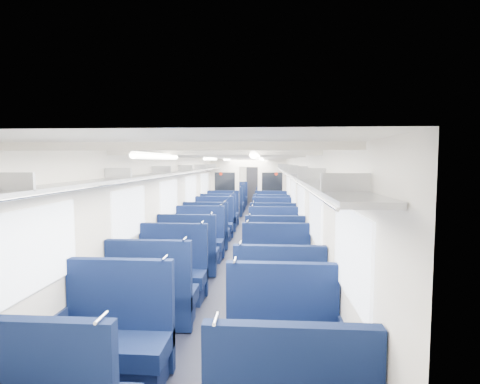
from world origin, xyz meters
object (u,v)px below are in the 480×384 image
at_px(seat_21, 270,208).
at_px(seat_22, 231,204).
at_px(seat_3, 282,351).
at_px(seat_23, 270,204).
at_px(seat_24, 234,201).
at_px(seat_25, 270,202).
at_px(seat_11, 273,245).
at_px(bulkhead, 248,188).
at_px(seat_7, 276,275).
at_px(seat_10, 199,243).
at_px(seat_13, 273,235).
at_px(seat_27, 270,199).
at_px(seat_9, 274,257).
at_px(seat_6, 172,276).
at_px(seat_19, 271,215).
at_px(seat_2, 116,343).
at_px(seat_8, 189,255).
at_px(seat_18, 222,215).
at_px(seat_15, 272,227).
at_px(seat_16, 219,219).
at_px(seat_4, 153,299).
at_px(seat_17, 271,221).
at_px(seat_14, 213,226).
at_px(seat_12, 207,234).
at_px(seat_20, 229,207).

distance_m(seat_21, seat_22, 2.03).
bearing_deg(seat_3, seat_23, 90.00).
height_order(seat_24, seat_25, same).
height_order(seat_11, seat_24, same).
height_order(seat_22, seat_24, same).
relative_size(bulkhead, seat_7, 2.27).
relative_size(seat_10, seat_23, 1.00).
xyz_separation_m(seat_13, seat_27, (0.00, 9.10, 0.00)).
bearing_deg(seat_9, seat_23, 90.00).
bearing_deg(seat_11, seat_6, -125.12).
height_order(seat_9, seat_27, same).
bearing_deg(seat_7, seat_24, 98.48).
bearing_deg(seat_19, seat_2, -100.32).
xyz_separation_m(seat_8, seat_18, (0.00, 5.56, 0.00)).
height_order(seat_6, seat_10, same).
relative_size(seat_15, seat_23, 1.00).
height_order(seat_16, seat_22, same).
bearing_deg(seat_4, seat_21, 80.59).
height_order(bulkhead, seat_8, bulkhead).
xyz_separation_m(seat_19, seat_24, (-1.66, 4.42, 0.00)).
bearing_deg(seat_2, seat_9, 64.76).
bearing_deg(seat_19, seat_17, -90.00).
height_order(seat_6, seat_13, same).
bearing_deg(seat_23, seat_7, -90.00).
height_order(seat_13, seat_18, same).
distance_m(seat_19, seat_22, 3.70).
distance_m(seat_15, seat_21, 4.41).
relative_size(seat_7, seat_10, 1.00).
bearing_deg(seat_14, seat_3, -76.59).
xyz_separation_m(seat_23, seat_27, (0.00, 2.27, 0.00)).
xyz_separation_m(seat_6, seat_12, (0.00, 3.51, 0.00)).
relative_size(seat_7, seat_14, 1.00).
xyz_separation_m(seat_11, seat_13, (0.00, 1.08, 0.00)).
xyz_separation_m(seat_11, seat_24, (-1.66, 8.94, 0.00)).
distance_m(seat_22, seat_27, 2.87).
xyz_separation_m(seat_8, seat_23, (1.66, 8.94, 0.00)).
relative_size(bulkhead, seat_21, 2.27).
bearing_deg(seat_14, seat_10, -90.00).
height_order(seat_16, seat_17, same).
height_order(seat_2, seat_8, same).
height_order(bulkhead, seat_23, bulkhead).
relative_size(bulkhead, seat_11, 2.27).
height_order(seat_14, seat_16, same).
distance_m(seat_15, seat_27, 7.93).
relative_size(seat_3, seat_8, 1.00).
xyz_separation_m(seat_11, seat_25, (0.00, 8.86, 0.00)).
xyz_separation_m(seat_11, seat_17, (0.00, 3.38, 0.00)).
xyz_separation_m(seat_2, seat_19, (1.66, 9.11, 0.00)).
bearing_deg(seat_4, seat_20, 90.00).
bearing_deg(seat_15, seat_8, -116.78).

